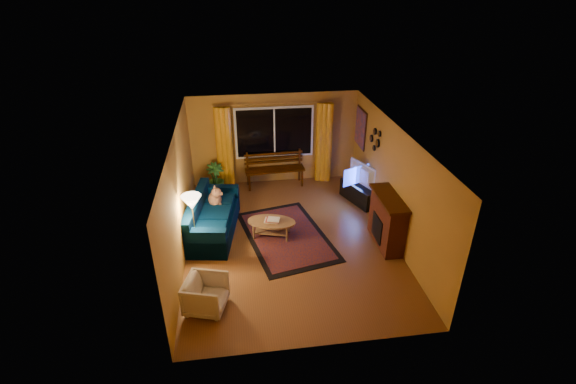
{
  "coord_description": "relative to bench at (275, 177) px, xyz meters",
  "views": [
    {
      "loc": [
        -1.1,
        -7.6,
        5.32
      ],
      "look_at": [
        0.0,
        0.3,
        1.05
      ],
      "focal_mm": 26.0,
      "sensor_mm": 36.0,
      "label": 1
    }
  ],
  "objects": [
    {
      "name": "window",
      "position": [
        0.03,
        0.26,
        1.21
      ],
      "size": [
        2.0,
        0.02,
        1.3
      ],
      "primitive_type": "cube",
      "color": "black",
      "rests_on": "wall_back"
    },
    {
      "name": "curtain_rod",
      "position": [
        0.03,
        0.22,
        2.01
      ],
      "size": [
        3.2,
        0.03,
        0.03
      ],
      "primitive_type": "cylinder",
      "rotation": [
        0.0,
        1.57,
        0.0
      ],
      "color": "#BF8C3F",
      "rests_on": "wall_back"
    },
    {
      "name": "tv_console",
      "position": [
        2.03,
        -1.2,
        -0.01
      ],
      "size": [
        0.76,
        1.19,
        0.47
      ],
      "primitive_type": "cube",
      "rotation": [
        0.0,
        0.0,
        0.37
      ],
      "color": "black",
      "rests_on": "ground"
    },
    {
      "name": "fireplace",
      "position": [
        2.08,
        -3.08,
        0.31
      ],
      "size": [
        0.4,
        1.2,
        1.1
      ],
      "primitive_type": "cube",
      "color": "maroon",
      "rests_on": "ground"
    },
    {
      "name": "sofa",
      "position": [
        -1.64,
        -2.13,
        0.19
      ],
      "size": [
        1.24,
        2.25,
        0.86
      ],
      "primitive_type": "cube",
      "rotation": [
        0.0,
        0.0,
        -0.16
      ],
      "color": "black",
      "rests_on": "ground"
    },
    {
      "name": "potted_plant",
      "position": [
        -1.61,
        -0.23,
        0.18
      ],
      "size": [
        0.62,
        0.62,
        0.85
      ],
      "primitive_type": "imported",
      "rotation": [
        0.0,
        0.0,
        0.41
      ],
      "color": "#235B1E",
      "rests_on": "ground"
    },
    {
      "name": "television",
      "position": [
        2.03,
        -1.2,
        0.52
      ],
      "size": [
        0.51,
        0.98,
        0.58
      ],
      "primitive_type": "imported",
      "rotation": [
        0.0,
        0.0,
        1.97
      ],
      "color": "black",
      "rests_on": "tv_console"
    },
    {
      "name": "mirror_cluster",
      "position": [
        2.24,
        -1.38,
        1.56
      ],
      "size": [
        0.06,
        0.6,
        0.56
      ],
      "primitive_type": null,
      "color": "black",
      "rests_on": "wall_right"
    },
    {
      "name": "curtain_right",
      "position": [
        1.38,
        0.2,
        0.88
      ],
      "size": [
        0.36,
        0.36,
        2.24
      ],
      "primitive_type": "cylinder",
      "color": "orange",
      "rests_on": "ground"
    },
    {
      "name": "coffee_table",
      "position": [
        -0.35,
        -2.47,
        -0.05
      ],
      "size": [
        1.32,
        1.32,
        0.39
      ],
      "primitive_type": "cylinder",
      "rotation": [
        0.0,
        0.0,
        -0.27
      ],
      "color": "olive",
      "rests_on": "ground"
    },
    {
      "name": "wall_right",
      "position": [
        2.29,
        -2.68,
        1.01
      ],
      "size": [
        0.02,
        6.0,
        2.5
      ],
      "primitive_type": "cube",
      "color": "#BB8332",
      "rests_on": "ground"
    },
    {
      "name": "wall_back",
      "position": [
        0.03,
        0.33,
        1.01
      ],
      "size": [
        4.5,
        0.02,
        2.5
      ],
      "primitive_type": "cube",
      "color": "#BB8332",
      "rests_on": "ground"
    },
    {
      "name": "floor",
      "position": [
        0.03,
        -2.68,
        -0.25
      ],
      "size": [
        4.5,
        6.0,
        0.02
      ],
      "primitive_type": "cube",
      "color": "brown",
      "rests_on": "ground"
    },
    {
      "name": "dog",
      "position": [
        -1.59,
        -1.65,
        0.45
      ],
      "size": [
        0.36,
        0.5,
        0.53
      ],
      "primitive_type": null,
      "rotation": [
        0.0,
        0.0,
        0.01
      ],
      "color": "#946049",
      "rests_on": "sofa"
    },
    {
      "name": "painting",
      "position": [
        2.25,
        -0.23,
        1.41
      ],
      "size": [
        0.04,
        0.76,
        0.96
      ],
      "primitive_type": "cube",
      "color": "#D44723",
      "rests_on": "wall_right"
    },
    {
      "name": "bench",
      "position": [
        0.0,
        0.0,
        0.0
      ],
      "size": [
        1.64,
        0.55,
        0.48
      ],
      "primitive_type": "cube",
      "rotation": [
        0.0,
        0.0,
        0.05
      ],
      "color": "#301300",
      "rests_on": "ground"
    },
    {
      "name": "floor_lamp",
      "position": [
        -1.97,
        -2.96,
        0.46
      ],
      "size": [
        0.29,
        0.29,
        1.41
      ],
      "primitive_type": "cylinder",
      "rotation": [
        0.0,
        0.0,
        -0.28
      ],
      "color": "#BF8C3F",
      "rests_on": "ground"
    },
    {
      "name": "rug",
      "position": [
        -0.03,
        -2.53,
        -0.23
      ],
      "size": [
        2.2,
        2.94,
        0.02
      ],
      "primitive_type": "cube",
      "rotation": [
        0.0,
        0.0,
        0.22
      ],
      "color": "maroon",
      "rests_on": "ground"
    },
    {
      "name": "ceiling",
      "position": [
        0.03,
        -2.68,
        2.27
      ],
      "size": [
        4.5,
        6.0,
        0.02
      ],
      "primitive_type": "cube",
      "color": "white",
      "rests_on": "ground"
    },
    {
      "name": "curtain_left",
      "position": [
        -1.32,
        0.2,
        0.88
      ],
      "size": [
        0.36,
        0.36,
        2.24
      ],
      "primitive_type": "cylinder",
      "color": "orange",
      "rests_on": "ground"
    },
    {
      "name": "armchair",
      "position": [
        -1.72,
        -4.58,
        0.11
      ],
      "size": [
        0.79,
        0.82,
        0.7
      ],
      "primitive_type": "imported",
      "rotation": [
        0.0,
        0.0,
        1.29
      ],
      "color": "beige",
      "rests_on": "ground"
    },
    {
      "name": "wall_left",
      "position": [
        -2.23,
        -2.68,
        1.01
      ],
      "size": [
        0.02,
        6.0,
        2.5
      ],
      "primitive_type": "cube",
      "color": "#BB8332",
      "rests_on": "ground"
    }
  ]
}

